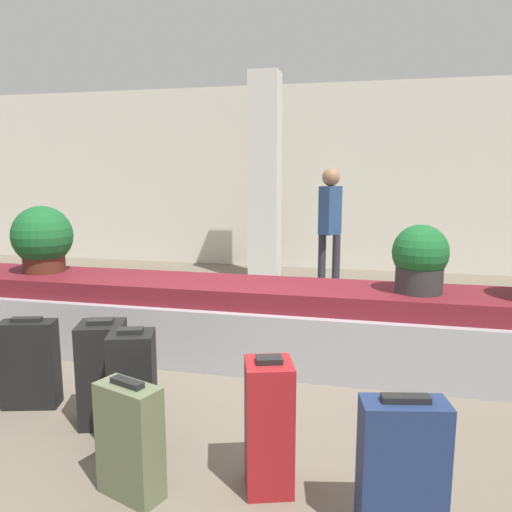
# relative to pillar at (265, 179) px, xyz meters

# --- Properties ---
(ground_plane) EXTENTS (18.00, 18.00, 0.00)m
(ground_plane) POSITION_rel_pillar_xyz_m (0.64, -4.67, -1.60)
(ground_plane) COLOR #6B6051
(back_wall) EXTENTS (18.00, 0.06, 3.20)m
(back_wall) POSITION_rel_pillar_xyz_m (0.64, 1.18, -0.00)
(back_wall) COLOR beige
(back_wall) RESTS_ON ground_plane
(carousel) EXTENTS (8.40, 0.90, 0.71)m
(carousel) POSITION_rel_pillar_xyz_m (0.64, -3.42, -1.26)
(carousel) COLOR #9E9EA3
(carousel) RESTS_ON ground_plane
(pillar) EXTENTS (0.45, 0.45, 3.20)m
(pillar) POSITION_rel_pillar_xyz_m (0.00, 0.00, 0.00)
(pillar) COLOR silver
(pillar) RESTS_ON ground_plane
(suitcase_1) EXTENTS (0.37, 0.35, 0.73)m
(suitcase_1) POSITION_rel_pillar_xyz_m (-0.10, -4.81, -1.24)
(suitcase_1) COLOR black
(suitcase_1) RESTS_ON ground_plane
(suitcase_2) EXTENTS (0.42, 0.26, 0.67)m
(suitcase_2) POSITION_rel_pillar_xyz_m (-0.75, -4.70, -1.28)
(suitcase_2) COLOR black
(suitcase_2) RESTS_ON ground_plane
(suitcase_3) EXTENTS (0.33, 0.30, 0.77)m
(suitcase_3) POSITION_rel_pillar_xyz_m (0.24, -5.05, -1.23)
(suitcase_3) COLOR black
(suitcase_3) RESTS_ON ground_plane
(suitcase_4) EXTENTS (0.43, 0.26, 0.69)m
(suitcase_4) POSITION_rel_pillar_xyz_m (1.81, -5.46, -1.27)
(suitcase_4) COLOR navy
(suitcase_4) RESTS_ON ground_plane
(suitcase_5) EXTENTS (0.39, 0.28, 0.65)m
(suitcase_5) POSITION_rel_pillar_xyz_m (0.44, -5.48, -1.29)
(suitcase_5) COLOR #5B6647
(suitcase_5) RESTS_ON ground_plane
(suitcase_6) EXTENTS (0.31, 0.33, 0.75)m
(suitcase_6) POSITION_rel_pillar_xyz_m (1.13, -5.26, -1.24)
(suitcase_6) COLOR maroon
(suitcase_6) RESTS_ON ground_plane
(potted_plant_1) EXTENTS (0.46, 0.46, 0.57)m
(potted_plant_1) POSITION_rel_pillar_xyz_m (2.03, -3.43, -0.61)
(potted_plant_1) COLOR #2D2D2D
(potted_plant_1) RESTS_ON carousel
(potted_plant_2) EXTENTS (0.59, 0.59, 0.66)m
(potted_plant_2) POSITION_rel_pillar_xyz_m (-1.56, -3.36, -0.56)
(potted_plant_2) COLOR #4C2319
(potted_plant_2) RESTS_ON carousel
(traveler_0) EXTENTS (0.31, 0.37, 1.75)m
(traveler_0) POSITION_rel_pillar_xyz_m (1.08, -0.69, -0.54)
(traveler_0) COLOR #282833
(traveler_0) RESTS_ON ground_plane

